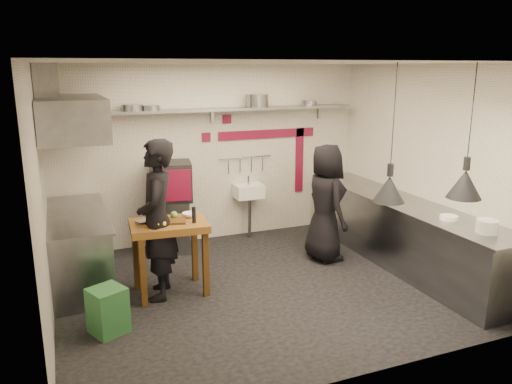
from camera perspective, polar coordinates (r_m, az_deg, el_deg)
name	(u,v)px	position (r m, az deg, el deg)	size (l,w,h in m)	color
floor	(262,287)	(6.54, 0.73, -10.77)	(5.00, 5.00, 0.00)	black
ceiling	(263,63)	(5.94, 0.81, 14.57)	(5.00, 5.00, 0.00)	beige
wall_back	(212,154)	(8.03, -5.02, 4.34)	(5.00, 0.04, 2.80)	silver
wall_front	(358,232)	(4.30, 11.62, -4.48)	(5.00, 0.04, 2.80)	silver
wall_left	(41,201)	(5.65, -23.35, -0.91)	(0.04, 4.20, 2.80)	silver
wall_right	(427,166)	(7.40, 18.96, 2.80)	(0.04, 4.20, 2.80)	silver
red_band_horiz	(267,134)	(8.29, 1.31, 6.65)	(1.70, 0.02, 0.14)	maroon
red_band_vert	(299,160)	(8.62, 4.97, 3.65)	(0.14, 0.02, 1.10)	maroon
red_tile_a	(227,119)	(8.02, -3.33, 8.32)	(0.14, 0.02, 0.14)	maroon
red_tile_b	(206,137)	(7.94, -5.71, 6.26)	(0.14, 0.02, 0.14)	maroon
back_shelf	(215,110)	(7.77, -4.74, 9.37)	(4.60, 0.34, 0.04)	slate
shelf_bracket_left	(84,120)	(7.60, -19.02, 7.80)	(0.04, 0.06, 0.24)	slate
shelf_bracket_mid	(212,115)	(7.92, -5.05, 8.73)	(0.04, 0.06, 0.24)	slate
shelf_bracket_right	(319,111)	(8.67, 7.21, 9.12)	(0.04, 0.06, 0.24)	slate
pan_far_left	(132,108)	(7.50, -13.94, 9.34)	(0.30, 0.30, 0.09)	slate
pan_mid_left	(151,108)	(7.54, -11.89, 9.40)	(0.26, 0.26, 0.07)	slate
stock_pot	(258,101)	(8.00, 0.17, 10.41)	(0.35, 0.35, 0.20)	slate
pan_right	(309,103)	(8.39, 6.11, 10.09)	(0.24, 0.24, 0.08)	slate
oven_stand	(168,225)	(7.76, -10.02, -3.77)	(0.63, 0.58, 0.80)	slate
combi_oven	(171,181)	(7.58, -9.73, 1.22)	(0.61, 0.57, 0.58)	black
oven_door	(175,186)	(7.29, -9.24, 0.72)	(0.46, 0.03, 0.46)	maroon
oven_glass	(175,186)	(7.30, -9.24, 0.74)	(0.38, 0.02, 0.34)	black
hand_sink	(249,191)	(8.17, -0.86, 0.11)	(0.46, 0.34, 0.22)	white
sink_tap	(248,180)	(8.13, -0.87, 1.34)	(0.03, 0.03, 0.14)	slate
sink_drain	(249,217)	(8.25, -0.75, -2.92)	(0.06, 0.06, 0.66)	slate
utensil_rail	(245,157)	(8.18, -1.23, 4.00)	(0.02, 0.02, 0.90)	slate
counter_right	(402,234)	(7.42, 16.32, -4.58)	(0.70, 3.80, 0.90)	slate
counter_right_top	(404,202)	(7.29, 16.57, -1.11)	(0.76, 3.90, 0.03)	slate
plate_stack	(487,226)	(6.20, 24.90, -3.60)	(0.23, 0.23, 0.15)	white
small_bowl_right	(449,217)	(6.58, 21.17, -2.73)	(0.22, 0.22, 0.05)	white
counter_left	(79,249)	(6.92, -19.56, -6.16)	(0.70, 1.90, 0.90)	slate
counter_left_top	(76,215)	(6.79, -19.88, -2.47)	(0.76, 2.00, 0.03)	slate
extractor_hood	(72,118)	(6.56, -20.34, 7.97)	(0.78, 1.60, 0.50)	slate
hood_duct	(46,84)	(6.54, -22.86, 11.26)	(0.28, 0.28, 0.50)	slate
green_bin	(108,311)	(5.64, -16.57, -12.85)	(0.34, 0.34, 0.50)	#255A2D
prep_table	(170,258)	(6.31, -9.79, -7.40)	(0.92, 0.64, 0.92)	brown
cutting_board	(171,221)	(6.16, -9.74, -3.28)	(0.37, 0.26, 0.03)	#4C2F10
pepper_mill	(194,215)	(6.06, -7.11, -2.60)	(0.05, 0.05, 0.20)	black
lemon_a	(157,225)	(5.96, -11.30, -3.66)	(0.09, 0.09, 0.09)	yellow
lemon_b	(163,224)	(5.98, -10.54, -3.60)	(0.07, 0.07, 0.07)	yellow
veg_ball	(174,215)	(6.27, -9.35, -2.59)	(0.09, 0.09, 0.09)	olive
steel_tray	(145,221)	(6.20, -12.59, -3.29)	(0.20, 0.13, 0.03)	slate
bowl	(189,215)	(6.32, -7.64, -2.60)	(0.18, 0.18, 0.06)	white
heat_lamp_near	(393,134)	(5.63, 15.36, 6.37)	(0.35, 0.35, 1.52)	black
heat_lamp_far	(470,132)	(5.63, 23.28, 6.29)	(0.37, 0.37, 1.41)	black
chef_left	(157,220)	(6.08, -11.22, -3.17)	(0.71, 0.47, 1.95)	black
chef_right	(326,203)	(7.25, 7.95, -1.24)	(0.83, 0.54, 1.70)	black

